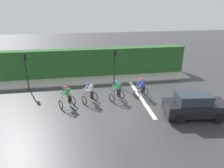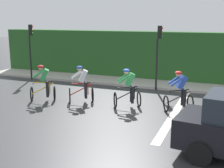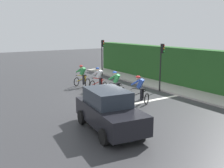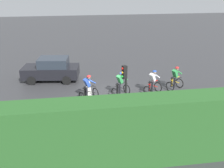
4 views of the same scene
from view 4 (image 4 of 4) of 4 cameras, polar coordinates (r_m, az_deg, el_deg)
The scene contains 11 objects.
ground_plane at distance 15.52m, azimuth -0.54°, elevation -3.29°, with size 80.00×80.00×0.00m, color #333335.
sidewalk_kerb at distance 11.94m, azimuth 12.44°, elevation -12.68°, with size 2.80×19.41×0.12m, color #ADA89E.
stone_wall_low at distance 11.19m, azimuth 14.09°, elevation -14.74°, with size 0.44×19.41×0.40m, color gray.
hedge_wall at distance 10.25m, azimuth 15.40°, elevation -10.16°, with size 1.10×19.41×2.93m, color #265623.
road_marking_stop_line at distance 15.42m, azimuth -5.24°, elevation -3.57°, with size 7.00×0.30×0.01m, color silver.
cyclist_lead at distance 16.92m, azimuth 14.79°, elevation 1.19°, with size 1.12×1.27×1.66m.
cyclist_second at distance 15.94m, azimuth 9.70°, elevation 0.26°, with size 1.13×1.28×1.66m.
cyclist_mid at distance 15.42m, azimuth 2.02°, elevation -0.23°, with size 1.13×1.28×1.66m.
cyclist_fourth at distance 14.97m, azimuth -5.73°, elevation -1.09°, with size 1.12×1.27×1.66m.
car_black at distance 18.47m, azimuth -14.20°, elevation 3.40°, with size 2.26×4.27×1.76m.
traffic_light_near_crossing at distance 11.61m, azimuth 3.07°, elevation -0.81°, with size 0.26×0.30×3.34m.
Camera 4 is at (13.74, -1.81, 7.00)m, focal length 38.36 mm.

